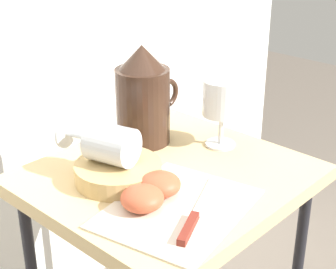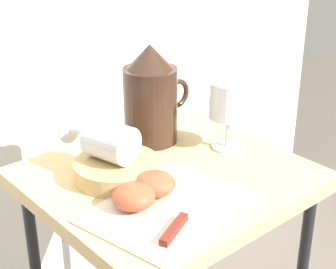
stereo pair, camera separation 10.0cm
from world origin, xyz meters
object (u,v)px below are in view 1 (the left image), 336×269
Objects in this scene: knife at (194,218)px; wine_glass_upright at (221,101)px; basket_tray at (118,172)px; apple_half_right at (160,184)px; pitcher at (143,104)px; wine_glass_tipped_near at (109,144)px; apple_half_left at (142,198)px; table at (168,205)px.

wine_glass_upright is at bearing 29.90° from knife.
basket_tray is 0.10m from apple_half_right.
wine_glass_upright is (0.10, -0.13, 0.01)m from pitcher.
wine_glass_upright is 0.90× the size of wine_glass_tipped_near.
apple_half_left is 0.09m from knife.
wine_glass_upright is 1.98× the size of apple_half_right.
wine_glass_upright is 1.98× the size of apple_half_left.
basket_tray is at bearing 87.05° from knife.
basket_tray is 2.20× the size of apple_half_right.
wine_glass_upright is at bearing 12.45° from apple_half_right.
wine_glass_upright reaches higher than wine_glass_tipped_near.
apple_half_left is (-0.20, -0.20, -0.06)m from pitcher.
knife is at bearing -102.44° from apple_half_right.
wine_glass_upright is at bearing -9.96° from basket_tray.
table is 0.24m from wine_glass_upright.
knife is (-0.17, -0.28, -0.08)m from pitcher.
wine_glass_upright reaches higher than apple_half_left.
apple_half_right reaches higher than basket_tray.
apple_half_right is at bearing -83.28° from basket_tray.
apple_half_right reaches higher than table.
pitcher is at bearing 24.47° from wine_glass_tipped_near.
knife is at bearing -92.95° from basket_tray.
apple_half_left is 0.36× the size of knife.
apple_half_left is (-0.30, -0.06, -0.08)m from wine_glass_upright.
basket_tray reaches higher than table.
pitcher is 2.89× the size of apple_half_right.
apple_half_left is at bearing -111.86° from basket_tray.
wine_glass_tipped_near is (-0.09, 0.06, 0.15)m from table.
pitcher is 0.17m from wine_glass_upright.
table is 0.14m from basket_tray.
wine_glass_tipped_near is 0.22m from knife.
table is 9.19× the size of apple_half_right.
wine_glass_upright is at bearing -54.23° from pitcher.
wine_glass_tipped_near is at bearing 88.36° from knife.
basket_tray is at bearing -76.33° from wine_glass_tipped_near.
pitcher is (0.16, 0.09, 0.07)m from basket_tray.
basket_tray reaches higher than knife.
basket_tray is 0.80× the size of knife.
pitcher is 0.34m from knife.
pitcher is at bearing 63.11° from table.
apple_half_right is (0.01, -0.10, 0.01)m from basket_tray.
table is at bearing -179.38° from wine_glass_upright.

